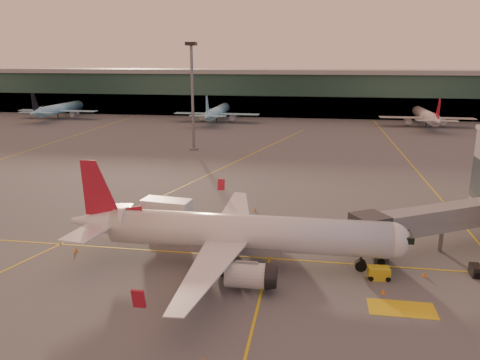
# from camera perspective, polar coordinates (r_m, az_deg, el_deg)

# --- Properties ---
(ground) EXTENTS (600.00, 600.00, 0.00)m
(ground) POSITION_cam_1_polar(r_m,az_deg,el_deg) (50.24, -2.75, -11.46)
(ground) COLOR #4C4F54
(ground) RESTS_ON ground
(taxi_markings) EXTENTS (100.12, 173.00, 0.01)m
(taxi_markings) POSITION_cam_1_polar(r_m,az_deg,el_deg) (92.83, -1.47, 0.93)
(taxi_markings) COLOR gold
(taxi_markings) RESTS_ON ground
(terminal) EXTENTS (400.00, 20.00, 17.60)m
(terminal) POSITION_cam_1_polar(r_m,az_deg,el_deg) (186.57, 6.45, 10.54)
(terminal) COLOR #19382D
(terminal) RESTS_ON ground
(mast_west_near) EXTENTS (2.40, 2.40, 25.60)m
(mast_west_near) POSITION_cam_1_polar(r_m,az_deg,el_deg) (114.20, -5.84, 11.00)
(mast_west_near) COLOR slate
(mast_west_near) RESTS_ON ground
(distant_aircraft_row) EXTENTS (290.00, 34.00, 13.00)m
(distant_aircraft_row) POSITION_cam_1_polar(r_m,az_deg,el_deg) (166.40, -1.38, 7.09)
(distant_aircraft_row) COLOR #93D9F6
(distant_aircraft_row) RESTS_ON ground
(main_airplane) EXTENTS (37.26, 33.47, 11.27)m
(main_airplane) POSITION_cam_1_polar(r_m,az_deg,el_deg) (51.00, -0.53, -6.54)
(main_airplane) COLOR silver
(main_airplane) RESTS_ON ground
(jet_bridge) EXTENTS (22.75, 15.07, 5.67)m
(jet_bridge) POSITION_cam_1_polar(r_m,az_deg,el_deg) (60.38, 24.45, -4.26)
(jet_bridge) COLOR slate
(jet_bridge) RESTS_ON ground
(catering_truck) EXTENTS (6.41, 3.47, 4.75)m
(catering_truck) POSITION_cam_1_polar(r_m,az_deg,el_deg) (60.40, -8.84, -4.24)
(catering_truck) COLOR red
(catering_truck) RESTS_ON ground
(gpu_cart) EXTENTS (2.28, 1.44, 1.30)m
(gpu_cart) POSITION_cam_1_polar(r_m,az_deg,el_deg) (51.11, 16.56, -10.84)
(gpu_cart) COLOR gold
(gpu_cart) RESTS_ON ground
(cone_nose) EXTENTS (0.41, 0.41, 0.52)m
(cone_nose) POSITION_cam_1_polar(r_m,az_deg,el_deg) (53.30, 21.60, -10.65)
(cone_nose) COLOR orange
(cone_nose) RESTS_ON ground
(cone_tail) EXTENTS (0.44, 0.44, 0.56)m
(cone_tail) POSITION_cam_1_polar(r_m,az_deg,el_deg) (58.77, -19.37, -8.02)
(cone_tail) COLOR orange
(cone_tail) RESTS_ON ground
(cone_wing_left) EXTENTS (0.41, 0.41, 0.52)m
(cone_wing_left) POSITION_cam_1_polar(r_m,az_deg,el_deg) (69.57, 1.87, -3.63)
(cone_wing_left) COLOR orange
(cone_wing_left) RESTS_ON ground
(cone_fwd) EXTENTS (0.39, 0.39, 0.50)m
(cone_fwd) POSITION_cam_1_polar(r_m,az_deg,el_deg) (48.51, 17.06, -12.84)
(cone_fwd) COLOR orange
(cone_fwd) RESTS_ON ground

